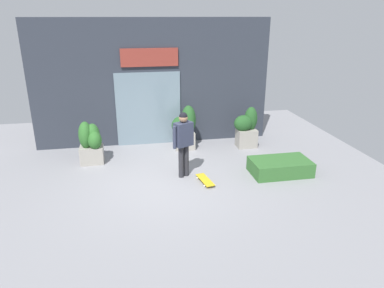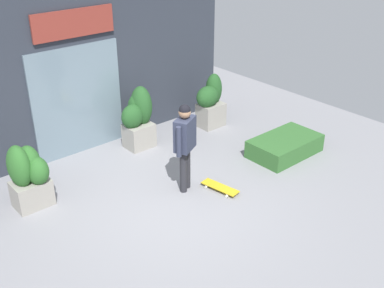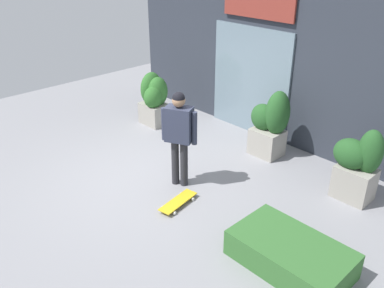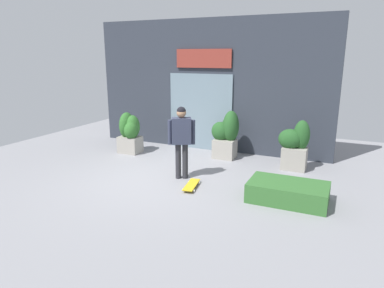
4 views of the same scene
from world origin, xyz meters
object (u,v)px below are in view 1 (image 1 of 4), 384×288
at_px(skateboard, 205,180).
at_px(planter_box_left, 185,127).
at_px(planter_box_right, 247,128).
at_px(planter_box_mid, 91,142).
at_px(skateboarder, 183,138).

height_order(skateboard, planter_box_left, planter_box_left).
xyz_separation_m(planter_box_right, planter_box_mid, (-4.62, -0.43, 0.01)).
xyz_separation_m(skateboarder, planter_box_right, (2.27, 1.77, -0.42)).
bearing_deg(skateboarder, planter_box_mid, -146.67).
distance_m(skateboard, planter_box_mid, 3.38).
distance_m(planter_box_left, planter_box_mid, 2.82).
bearing_deg(skateboard, planter_box_left, 171.71).
relative_size(skateboarder, planter_box_mid, 1.42).
distance_m(skateboarder, planter_box_left, 2.09).
relative_size(skateboard, planter_box_right, 0.61).
xyz_separation_m(skateboarder, planter_box_mid, (-2.35, 1.35, -0.41)).
relative_size(planter_box_left, planter_box_mid, 1.12).
relative_size(planter_box_left, planter_box_right, 1.06).
bearing_deg(planter_box_right, skateboard, -129.13).
height_order(skateboarder, planter_box_mid, skateboarder).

